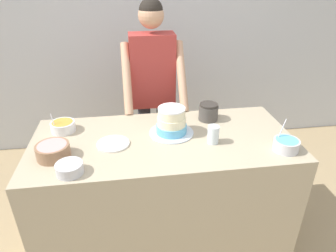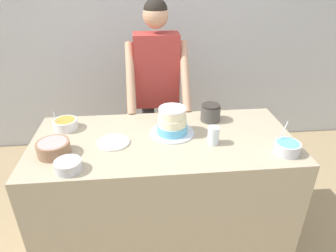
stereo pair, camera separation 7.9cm
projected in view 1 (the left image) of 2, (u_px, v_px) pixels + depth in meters
The scene contains 11 objects.
wall_back at pixel (144, 35), 3.25m from camera, with size 10.00×0.05×2.60m.
counter at pixel (164, 190), 2.27m from camera, with size 1.79×0.82×0.91m.
person_baker at pixel (153, 81), 2.64m from camera, with size 0.52×0.48×1.75m.
cake at pixel (171, 122), 2.08m from camera, with size 0.31×0.31×0.20m.
frosting_bowl_white at pixel (69, 168), 1.69m from camera, with size 0.16×0.16×0.07m.
frosting_bowl_blue at pixel (286, 144), 1.91m from camera, with size 0.16×0.16×0.19m.
frosting_bowl_pink at pixel (53, 151), 1.83m from camera, with size 0.20×0.20×0.09m.
frosting_bowl_orange at pixel (63, 126), 2.13m from camera, with size 0.17×0.17×0.15m.
drinking_glass at pixel (213, 134), 1.98m from camera, with size 0.08×0.08×0.12m.
ceramic_plate at pixel (113, 144), 1.98m from camera, with size 0.22×0.22×0.01m.
stoneware_jar at pixel (208, 112), 2.28m from camera, with size 0.15×0.15×0.13m.
Camera 1 is at (-0.22, -1.35, 1.95)m, focal length 32.00 mm.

